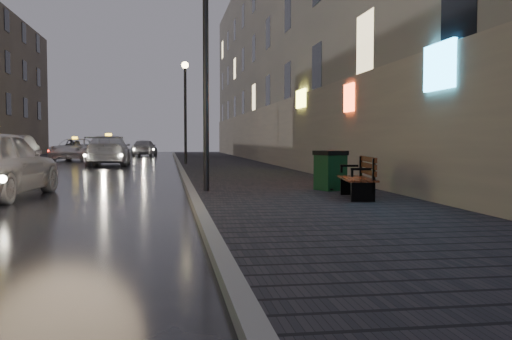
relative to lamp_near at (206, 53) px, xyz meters
The scene contains 12 objects.
ground 7.18m from the lamp_near, 107.14° to the right, with size 120.00×120.00×0.00m, color black.
sidewalk 15.52m from the lamp_near, 82.22° to the left, with size 4.60×58.00×0.15m, color black.
curb 15.39m from the lamp_near, 91.34° to the left, with size 0.20×58.00×0.15m, color slate.
building_near 19.94m from the lamp_near, 74.55° to the left, with size 1.80×50.00×13.00m, color #605B54.
lamp_near is the anchor object (origin of this frame).
lamp_far 16.00m from the lamp_near, 90.00° to the left, with size 0.36×0.36×5.28m.
bench 4.82m from the lamp_near, 36.31° to the right, with size 0.86×1.81×0.89m.
trash_bin 4.17m from the lamp_near, ahead, with size 0.83×0.83×0.97m.
car_left_mid 13.42m from the lamp_near, 124.94° to the left, with size 1.67×4.80×1.58m, color gray.
taxi_mid 18.86m from the lamp_near, 102.73° to the left, with size 2.25×5.54×1.61m, color white.
taxi_far 27.42m from the lamp_near, 105.21° to the left, with size 2.44×5.30×1.47m, color silver.
car_far 35.56m from the lamp_near, 94.61° to the left, with size 1.72×4.26×1.45m, color #A3A2AA.
Camera 1 is at (0.92, -7.85, 1.39)m, focal length 40.00 mm.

